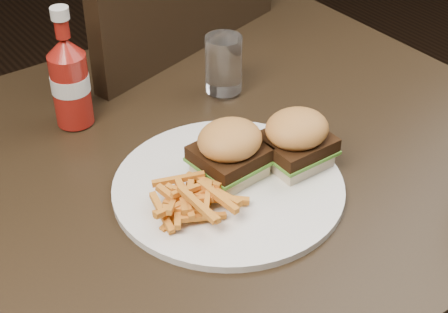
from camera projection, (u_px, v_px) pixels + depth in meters
dining_table at (150, 190)px, 0.97m from camera, size 1.20×0.80×0.04m
chair_far at (124, 147)px, 1.57m from camera, size 0.59×0.59×0.05m
plate at (228, 187)px, 0.93m from camera, size 0.32×0.32×0.01m
sandwich_half_a at (230, 168)px, 0.94m from camera, size 0.09×0.08×0.02m
sandwich_half_b at (295, 157)px, 0.96m from camera, size 0.08×0.08×0.02m
fries_pile at (188, 194)px, 0.88m from camera, size 0.13×0.13×0.04m
ketchup_bottle at (71, 89)px, 1.03m from camera, size 0.07×0.07×0.11m
tumbler at (224, 64)px, 1.11m from camera, size 0.07×0.07×0.09m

